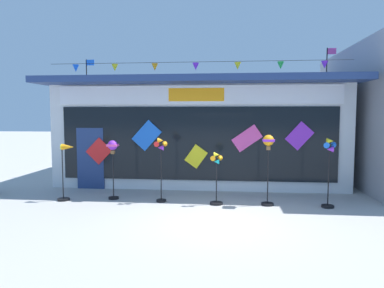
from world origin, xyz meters
TOP-DOWN VIEW (x-y plane):
  - ground_plane at (0.00, 0.00)m, footprint 80.00×80.00m
  - kite_shop_building at (-0.76, 5.70)m, footprint 10.07×6.04m
  - wind_spinner_far_left at (-4.30, 1.56)m, footprint 0.54×0.34m
  - wind_spinner_left at (-3.03, 1.87)m, footprint 0.30×0.30m
  - wind_spinner_center_left at (-1.60, 1.68)m, footprint 0.35×0.28m
  - wind_spinner_center_right at (-0.06, 1.54)m, footprint 0.35×0.35m
  - wind_spinner_right at (1.32, 1.62)m, footprint 0.33×0.33m
  - wind_spinner_far_right at (2.87, 1.51)m, footprint 0.37×0.33m

SIDE VIEW (x-z plane):
  - ground_plane at x=0.00m, z-range 0.00..0.00m
  - wind_spinner_center_right at x=-0.06m, z-range 0.05..1.49m
  - wind_spinner_far_left at x=-4.30m, z-range 0.16..1.78m
  - wind_spinner_far_right at x=2.87m, z-range 0.24..2.08m
  - wind_spinner_center_left at x=-1.60m, z-range 0.28..2.08m
  - wind_spinner_left at x=-3.03m, z-range 0.45..2.15m
  - wind_spinner_right at x=1.32m, z-range 0.48..2.38m
  - kite_shop_building at x=-0.76m, z-range -0.61..4.26m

